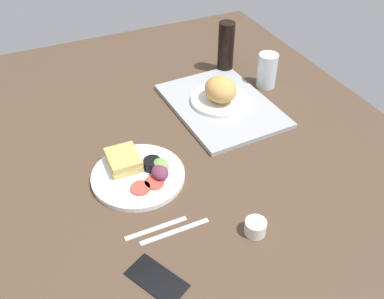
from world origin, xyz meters
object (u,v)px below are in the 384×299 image
Objects in this scene: plate_with_salad at (139,172)px; cell_phone at (157,279)px; espresso_cup at (255,227)px; drinking_glass at (267,70)px; knife at (175,231)px; serving_tray at (221,105)px; soda_bottle at (226,48)px; fork at (156,228)px; bread_plate_near at (220,93)px.

plate_with_salad is 35.74cm from cell_phone.
plate_with_salad reaches higher than espresso_cup.
cell_phone is at bearing -47.73° from drinking_glass.
plate_with_salad is 1.44× the size of knife.
knife is at bearing 3.83° from plate_with_salad.
cell_phone is (56.67, -46.59, -0.40)cm from serving_tray.
espresso_cup is (76.91, -32.14, -8.28)cm from soda_bottle.
espresso_cup is 0.33× the size of fork.
bread_plate_near is 57.97cm from espresso_cup.
soda_bottle is (-22.82, 13.51, 9.48)cm from serving_tray.
bread_plate_near is 1.24× the size of fork.
plate_with_salad is 69.33cm from soda_bottle.
drinking_glass is 0.92× the size of cell_phone.
plate_with_salad reaches higher than cell_phone.
plate_with_salad is at bearing -59.74° from bread_plate_near.
plate_with_salad is at bearing -60.72° from serving_tray.
fork is at bearing -40.01° from soda_bottle.
soda_bottle is 83.77cm from espresso_cup.
drinking_glass is at bearing 37.49° from fork.
drinking_glass reaches higher than fork.
drinking_glass reaches higher than bread_plate_near.
soda_bottle reaches higher than espresso_cup.
bread_plate_near is 23.30cm from drinking_glass.
fork is (48.56, -63.74, -6.35)cm from drinking_glass.
serving_tray is 73.36cm from cell_phone.
soda_bottle is at bearing 50.18° from fork.
fork is at bearing 143.25° from knife.
serving_tray is 58.80cm from knife.
fork is 5.00cm from knife.
plate_with_salad is 1.33× the size of soda_bottle.
cell_phone is (2.57, -27.96, -1.60)cm from espresso_cup.
plate_with_salad is 4.89× the size of espresso_cup.
knife is (45.47, -37.29, -0.55)cm from serving_tray.
knife is (-8.63, -18.66, -1.75)cm from espresso_cup.
drinking_glass is at bearing 105.19° from serving_tray.
fork is at bearing -117.17° from espresso_cup.
knife is 1.32× the size of cell_phone.
bread_plate_near reaches higher than espresso_cup.
bread_plate_near is 1.03× the size of soda_bottle.
drinking_glass is (-5.34, 22.66, 1.02)cm from bread_plate_near.
drinking_glass is at bearing 104.68° from cell_phone.
fork is (43.22, -41.08, -5.34)cm from bread_plate_near.
bread_plate_near is 1.46× the size of cell_phone.
espresso_cup is at bearing 32.08° from plate_with_salad.
serving_tray is at bearing -74.81° from drinking_glass.
fork is at bearing -52.70° from drinking_glass.
bread_plate_near is at bearing 161.44° from espresso_cup.
drinking_glass is 79.17cm from knife.
serving_tray is 2.37× the size of knife.
drinking_glass is at bearing 40.92° from knife.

